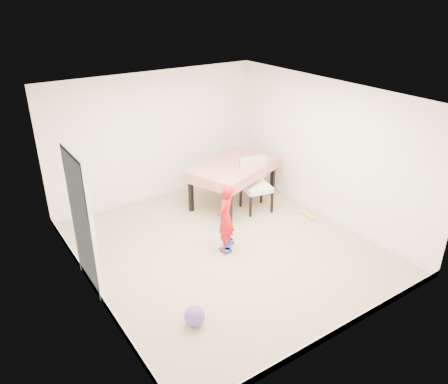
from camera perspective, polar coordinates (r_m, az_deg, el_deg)
ground at (r=7.51m, az=0.22°, el=-7.29°), size 5.00×5.00×0.00m
ceiling at (r=6.49m, az=0.26°, el=12.25°), size 4.50×5.00×0.04m
wall_back at (r=8.92m, az=-8.83°, el=7.10°), size 4.50×0.04×2.60m
wall_front at (r=5.27m, az=15.73°, el=-7.19°), size 4.50×0.04×2.60m
wall_left at (r=6.05m, az=-17.51°, el=-2.97°), size 0.04×5.00×2.60m
wall_right at (r=8.27m, az=13.17°, el=5.25°), size 0.04×5.00×2.60m
door at (r=6.44m, az=-17.96°, el=-4.04°), size 0.11×0.94×2.11m
baseboard_back at (r=9.39m, az=-8.36°, el=-0.09°), size 4.50×0.02×0.12m
baseboard_front at (r=6.01m, az=14.36°, el=-17.27°), size 4.50×0.02×0.12m
baseboard_left at (r=6.71m, az=-16.20°, el=-12.37°), size 0.02×5.00×0.12m
baseboard_right at (r=8.77m, az=12.43°, el=-2.36°), size 0.02×5.00×0.12m
dining_table at (r=8.85m, az=1.24°, el=1.14°), size 2.07×1.67×0.84m
dining_chair at (r=8.53m, az=4.28°, el=0.81°), size 0.69×0.75×1.04m
skateboard at (r=7.50m, az=0.49°, el=-7.03°), size 0.46×0.49×0.07m
child at (r=7.18m, az=0.16°, el=-3.59°), size 0.50×0.46×1.15m
balloon at (r=5.94m, az=-3.88°, el=-15.88°), size 0.28×0.28×0.28m
foam_toy at (r=8.62m, az=10.83°, el=-2.93°), size 0.10×0.40×0.06m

